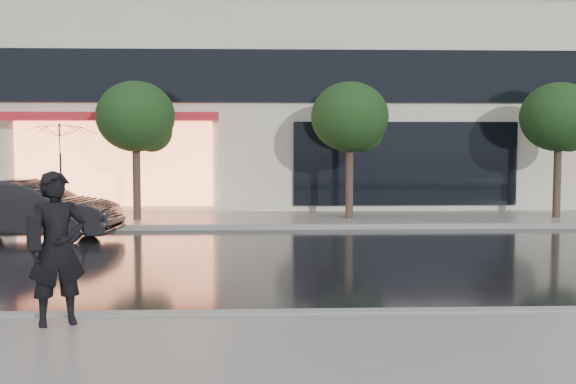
{
  "coord_description": "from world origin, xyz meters",
  "views": [
    {
      "loc": [
        0.44,
        -10.35,
        2.43
      ],
      "look_at": [
        0.98,
        3.1,
        1.4
      ],
      "focal_mm": 45.0,
      "sensor_mm": 36.0,
      "label": 1
    }
  ],
  "objects": [
    {
      "name": "ground",
      "position": [
        0.0,
        0.0,
        0.0
      ],
      "size": [
        120.0,
        120.0,
        0.0
      ],
      "primitive_type": "plane",
      "color": "black",
      "rests_on": "ground"
    },
    {
      "name": "sidewalk_near",
      "position": [
        0.0,
        -3.25,
        0.06
      ],
      "size": [
        60.0,
        4.5,
        0.12
      ],
      "primitive_type": "cube",
      "color": "slate",
      "rests_on": "ground"
    },
    {
      "name": "sidewalk_far",
      "position": [
        0.0,
        10.25,
        0.06
      ],
      "size": [
        60.0,
        3.5,
        0.12
      ],
      "primitive_type": "cube",
      "color": "slate",
      "rests_on": "ground"
    },
    {
      "name": "curb_near",
      "position": [
        0.0,
        -1.0,
        0.07
      ],
      "size": [
        60.0,
        0.25,
        0.14
      ],
      "primitive_type": "cube",
      "color": "gray",
      "rests_on": "ground"
    },
    {
      "name": "curb_far",
      "position": [
        0.0,
        8.5,
        0.07
      ],
      "size": [
        60.0,
        0.25,
        0.14
      ],
      "primitive_type": "cube",
      "color": "gray",
      "rests_on": "ground"
    },
    {
      "name": "tree_mid_west",
      "position": [
        -2.94,
        10.03,
        2.92
      ],
      "size": [
        2.2,
        2.2,
        3.99
      ],
      "color": "#33261C",
      "rests_on": "ground"
    },
    {
      "name": "tree_mid_east",
      "position": [
        3.06,
        10.03,
        2.92
      ],
      "size": [
        2.2,
        2.2,
        3.99
      ],
      "color": "#33261C",
      "rests_on": "ground"
    },
    {
      "name": "tree_far_east",
      "position": [
        9.06,
        10.03,
        2.92
      ],
      "size": [
        2.2,
        2.2,
        3.99
      ],
      "color": "#33261C",
      "rests_on": "ground"
    },
    {
      "name": "parked_car",
      "position": [
        -5.05,
        6.99,
        0.7
      ],
      "size": [
        4.39,
        1.92,
        1.4
      ],
      "primitive_type": "imported",
      "rotation": [
        0.0,
        0.0,
        1.47
      ],
      "color": "black",
      "rests_on": "ground"
    },
    {
      "name": "pedestrian_with_umbrella",
      "position": [
        -2.01,
        -1.49,
        1.65
      ],
      "size": [
        1.16,
        1.17,
        2.5
      ],
      "rotation": [
        0.0,
        0.0,
        0.42
      ],
      "color": "black",
      "rests_on": "sidewalk_near"
    }
  ]
}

